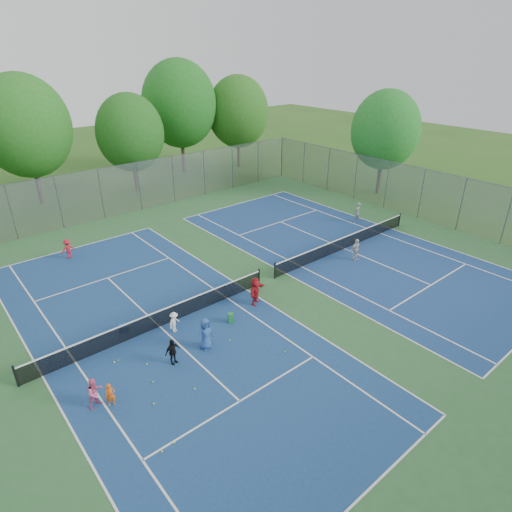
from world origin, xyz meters
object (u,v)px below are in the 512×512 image
Objects in this scene: ball_crate at (124,328)px; ball_hopper at (231,318)px; instructor at (357,212)px; net_right at (345,243)px; net_left at (159,319)px.

ball_crate is 0.78× the size of ball_hopper.
ball_hopper is 16.32m from instructor.
net_right is at bearing 9.74° from ball_hopper.
instructor is at bearing 8.02° from net_left.
net_right is 32.64× the size of ball_crate.
ball_hopper is (2.92, -1.90, -0.20)m from net_left.
instructor is at bearing 5.15° from ball_crate.
net_left is at bearing 180.00° from net_right.
instructor reaches higher than ball_hopper.
ball_crate is (-1.50, 0.81, -0.29)m from net_left.
ball_hopper is (-11.08, -1.90, -0.20)m from net_right.
instructor is (20.10, 1.81, 0.63)m from ball_crate.
instructor is (15.68, 4.52, 0.55)m from ball_hopper.
ball_crate is at bearing 177.01° from net_right.
ball_hopper is at bearing -33.05° from net_left.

